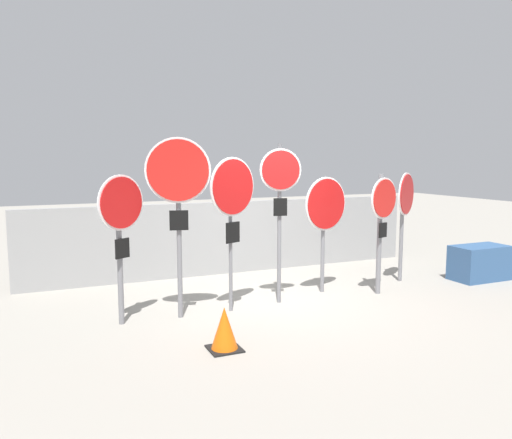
% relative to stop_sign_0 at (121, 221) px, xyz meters
% --- Properties ---
extents(ground_plane, '(40.00, 40.00, 0.00)m').
position_rel_stop_sign_0_xyz_m(ground_plane, '(2.57, 0.14, -1.48)').
color(ground_plane, gray).
extents(fence_back, '(8.26, 0.12, 1.47)m').
position_rel_stop_sign_0_xyz_m(fence_back, '(2.57, 2.42, -0.75)').
color(fence_back, gray).
rests_on(fence_back, ground).
extents(stop_sign_0, '(0.67, 0.42, 2.12)m').
position_rel_stop_sign_0_xyz_m(stop_sign_0, '(0.00, 0.00, 0.00)').
color(stop_sign_0, slate).
rests_on(stop_sign_0, ground).
extents(stop_sign_1, '(0.92, 0.25, 2.64)m').
position_rel_stop_sign_0_xyz_m(stop_sign_1, '(0.81, -0.05, 0.44)').
color(stop_sign_1, slate).
rests_on(stop_sign_1, ground).
extents(stop_sign_2, '(0.82, 0.37, 2.36)m').
position_rel_stop_sign_0_xyz_m(stop_sign_2, '(1.64, -0.05, 0.28)').
color(stop_sign_2, slate).
rests_on(stop_sign_2, ground).
extents(stop_sign_3, '(0.66, 0.18, 2.57)m').
position_rel_stop_sign_0_xyz_m(stop_sign_3, '(2.49, 0.07, 0.35)').
color(stop_sign_3, slate).
rests_on(stop_sign_3, ground).
extents(stop_sign_4, '(0.91, 0.24, 2.02)m').
position_rel_stop_sign_0_xyz_m(stop_sign_4, '(3.49, 0.33, -0.04)').
color(stop_sign_4, slate).
rests_on(stop_sign_4, ground).
extents(stop_sign_5, '(0.68, 0.25, 2.08)m').
position_rel_stop_sign_0_xyz_m(stop_sign_5, '(4.33, -0.14, -0.08)').
color(stop_sign_5, slate).
rests_on(stop_sign_5, ground).
extents(stop_sign_6, '(0.70, 0.45, 2.08)m').
position_rel_stop_sign_0_xyz_m(stop_sign_6, '(5.29, 0.42, 0.01)').
color(stop_sign_6, slate).
rests_on(stop_sign_6, ground).
extents(traffic_cone_0, '(0.40, 0.40, 0.54)m').
position_rel_stop_sign_0_xyz_m(traffic_cone_0, '(0.99, -1.45, -1.22)').
color(traffic_cone_0, black).
rests_on(traffic_cone_0, ground).
extents(storage_crate, '(1.10, 0.60, 0.67)m').
position_rel_stop_sign_0_xyz_m(storage_crate, '(6.74, -0.07, -1.15)').
color(storage_crate, '#335684').
rests_on(storage_crate, ground).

